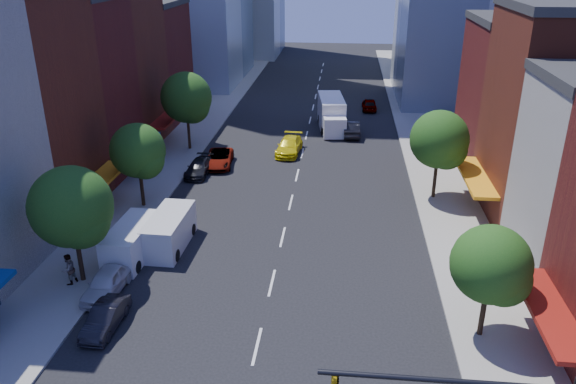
# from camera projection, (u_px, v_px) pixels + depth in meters

# --- Properties ---
(sidewalk_left) EXTENTS (5.00, 120.00, 0.15)m
(sidewalk_left) POSITION_uv_depth(u_px,v_px,m) (191.00, 137.00, 60.92)
(sidewalk_left) COLOR gray
(sidewalk_left) RESTS_ON ground
(sidewalk_right) EXTENTS (5.00, 120.00, 0.15)m
(sidewalk_right) POSITION_uv_depth(u_px,v_px,m) (424.00, 144.00, 58.60)
(sidewalk_right) COLOR gray
(sidewalk_right) RESTS_ON ground
(bldg_left_3) EXTENTS (12.00, 8.00, 15.00)m
(bldg_left_3) POSITION_uv_depth(u_px,v_px,m) (56.00, 90.00, 48.72)
(bldg_left_3) COLOR #571515
(bldg_left_3) RESTS_ON ground
(bldg_left_4) EXTENTS (12.00, 9.00, 17.00)m
(bldg_left_4) POSITION_uv_depth(u_px,v_px,m) (95.00, 61.00, 56.10)
(bldg_left_4) COLOR #5C2216
(bldg_left_4) RESTS_ON ground
(bldg_left_5) EXTENTS (12.00, 10.00, 13.00)m
(bldg_left_5) POSITION_uv_depth(u_px,v_px,m) (131.00, 64.00, 65.57)
(bldg_left_5) COLOR #571515
(bldg_left_5) RESTS_ON ground
(bldg_right_3) EXTENTS (12.00, 10.00, 13.00)m
(bldg_right_3) POSITION_uv_depth(u_px,v_px,m) (537.00, 99.00, 49.79)
(bldg_right_3) COLOR #571515
(bldg_right_3) RESTS_ON ground
(tree_left_near) EXTENTS (4.80, 4.80, 7.30)m
(tree_left_near) POSITION_uv_depth(u_px,v_px,m) (74.00, 210.00, 32.35)
(tree_left_near) COLOR black
(tree_left_near) RESTS_ON sidewalk_left
(tree_left_mid) EXTENTS (4.20, 4.20, 6.65)m
(tree_left_mid) POSITION_uv_depth(u_px,v_px,m) (140.00, 153.00, 42.53)
(tree_left_mid) COLOR black
(tree_left_mid) RESTS_ON sidewalk_left
(tree_left_far) EXTENTS (5.00, 5.00, 7.75)m
(tree_left_far) POSITION_uv_depth(u_px,v_px,m) (188.00, 100.00, 55.06)
(tree_left_far) COLOR black
(tree_left_far) RESTS_ON sidewalk_left
(tree_right_near) EXTENTS (4.00, 4.00, 6.20)m
(tree_right_near) POSITION_uv_depth(u_px,v_px,m) (494.00, 268.00, 27.74)
(tree_right_near) COLOR black
(tree_right_near) RESTS_ON sidewalk_right
(tree_right_far) EXTENTS (4.60, 4.60, 7.20)m
(tree_right_far) POSITION_uv_depth(u_px,v_px,m) (441.00, 142.00, 43.93)
(tree_right_far) COLOR black
(tree_right_far) RESTS_ON sidewalk_right
(parked_car_front) EXTENTS (1.89, 4.45, 1.50)m
(parked_car_front) POSITION_uv_depth(u_px,v_px,m) (107.00, 282.00, 32.87)
(parked_car_front) COLOR silver
(parked_car_front) RESTS_ON ground
(parked_car_second) EXTENTS (1.49, 3.97, 1.30)m
(parked_car_second) POSITION_uv_depth(u_px,v_px,m) (105.00, 318.00, 29.86)
(parked_car_second) COLOR black
(parked_car_second) RESTS_ON ground
(parked_car_third) EXTENTS (2.88, 5.34, 1.43)m
(parked_car_third) POSITION_uv_depth(u_px,v_px,m) (219.00, 158.00, 52.63)
(parked_car_third) COLOR #999999
(parked_car_third) RESTS_ON ground
(parked_car_rear) EXTENTS (2.03, 4.67, 1.34)m
(parked_car_rear) POSITION_uv_depth(u_px,v_px,m) (199.00, 167.00, 50.58)
(parked_car_rear) COLOR black
(parked_car_rear) RESTS_ON ground
(cargo_van_near) EXTENTS (2.39, 5.49, 2.31)m
(cargo_van_near) POSITION_uv_depth(u_px,v_px,m) (131.00, 243.00, 36.55)
(cargo_van_near) COLOR silver
(cargo_van_near) RESTS_ON ground
(cargo_van_far) EXTENTS (2.38, 5.58, 2.35)m
(cargo_van_far) POSITION_uv_depth(u_px,v_px,m) (169.00, 232.00, 37.87)
(cargo_van_far) COLOR silver
(cargo_van_far) RESTS_ON ground
(taxi) EXTENTS (2.58, 5.50, 1.55)m
(taxi) POSITION_uv_depth(u_px,v_px,m) (289.00, 146.00, 55.83)
(taxi) COLOR yellow
(taxi) RESTS_ON ground
(traffic_car_oncoming) EXTENTS (1.74, 4.91, 1.61)m
(traffic_car_oncoming) POSITION_uv_depth(u_px,v_px,m) (352.00, 128.00, 61.24)
(traffic_car_oncoming) COLOR black
(traffic_car_oncoming) RESTS_ON ground
(traffic_car_far) EXTENTS (1.82, 4.39, 1.49)m
(traffic_car_far) POSITION_uv_depth(u_px,v_px,m) (369.00, 104.00, 71.13)
(traffic_car_far) COLOR #999999
(traffic_car_far) RESTS_ON ground
(box_truck) EXTENTS (3.53, 8.83, 3.46)m
(box_truck) POSITION_uv_depth(u_px,v_px,m) (332.00, 114.00, 63.39)
(box_truck) COLOR white
(box_truck) RESTS_ON ground
(pedestrian_far) EXTENTS (1.03, 1.15, 1.96)m
(pedestrian_far) POSITION_uv_depth(u_px,v_px,m) (68.00, 269.00, 33.49)
(pedestrian_far) COLOR #999999
(pedestrian_far) RESTS_ON sidewalk_left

